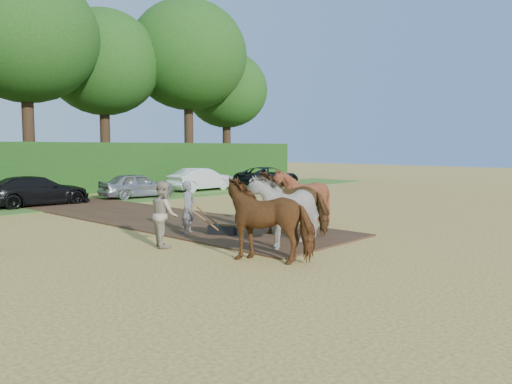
# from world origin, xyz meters

# --- Properties ---
(ground) EXTENTS (120.00, 120.00, 0.00)m
(ground) POSITION_xyz_m (0.00, 0.00, 0.00)
(ground) COLOR gold
(ground) RESTS_ON ground
(earth_strip) EXTENTS (4.50, 17.00, 0.05)m
(earth_strip) POSITION_xyz_m (1.50, 7.00, 0.03)
(earth_strip) COLOR #472D1C
(earth_strip) RESTS_ON ground
(grass_verge) EXTENTS (50.00, 5.00, 0.03)m
(grass_verge) POSITION_xyz_m (0.00, 14.00, 0.01)
(grass_verge) COLOR #38601E
(grass_verge) RESTS_ON ground
(spectator_near) EXTENTS (1.00, 1.09, 1.81)m
(spectator_near) POSITION_xyz_m (-1.65, 1.96, 0.90)
(spectator_near) COLOR beige
(spectator_near) RESTS_ON ground
(plough_team) EXTENTS (6.58, 5.78, 2.00)m
(plough_team) POSITION_xyz_m (1.38, 0.16, 0.99)
(plough_team) COLOR brown
(plough_team) RESTS_ON ground
(parked_cars) EXTENTS (35.71, 3.18, 1.43)m
(parked_cars) POSITION_xyz_m (0.79, 13.99, 0.70)
(parked_cars) COLOR silver
(parked_cars) RESTS_ON ground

